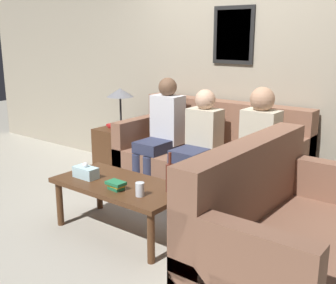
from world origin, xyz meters
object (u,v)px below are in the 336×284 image
object	(u,v)px
couch_side	(280,245)
coffee_table	(121,189)
drinking_glass	(140,189)
person_right	(253,148)
person_left	(161,130)
teddy_bear	(205,256)
person_middle	(198,141)
couch_main	(210,166)
wine_bottle	(170,177)

from	to	relation	value
couch_side	coffee_table	bearing A→B (deg)	89.87
drinking_glass	person_right	distance (m)	1.19
person_right	person_left	bearing A→B (deg)	177.20
person_right	teddy_bear	xyz separation A→B (m)	(0.18, -1.08, -0.56)
couch_side	person_left	xyz separation A→B (m)	(-1.85, 1.04, 0.33)
person_middle	couch_side	bearing A→B (deg)	-36.72
couch_main	coffee_table	bearing A→B (deg)	-97.92
wine_bottle	person_middle	xyz separation A→B (m)	(-0.33, 0.89, 0.07)
drinking_glass	coffee_table	bearing A→B (deg)	159.67
couch_side	teddy_bear	size ratio (longest dim) A/B	5.15
wine_bottle	drinking_glass	world-z (taller)	wine_bottle
couch_main	wine_bottle	distance (m)	1.14
couch_side	drinking_glass	bearing A→B (deg)	96.01
person_middle	teddy_bear	size ratio (longest dim) A/B	3.99
couch_main	wine_bottle	xyz separation A→B (m)	(0.29, -1.08, 0.23)
person_left	teddy_bear	world-z (taller)	person_left
wine_bottle	coffee_table	bearing A→B (deg)	-166.92
couch_main	coffee_table	world-z (taller)	couch_main
couch_main	teddy_bear	world-z (taller)	couch_main
couch_main	person_left	world-z (taller)	person_left
person_left	teddy_bear	xyz separation A→B (m)	(1.32, -1.13, -0.56)
person_left	teddy_bear	distance (m)	1.83
person_left	drinking_glass	bearing A→B (deg)	-58.45
coffee_table	wine_bottle	world-z (taller)	wine_bottle
coffee_table	teddy_bear	xyz separation A→B (m)	(0.94, -0.10, -0.27)
drinking_glass	teddy_bear	size ratio (longest dim) A/B	0.38
person_left	teddy_bear	size ratio (longest dim) A/B	4.28
couch_main	person_middle	bearing A→B (deg)	-100.77
person_left	coffee_table	bearing A→B (deg)	-69.90
coffee_table	drinking_glass	distance (m)	0.37
couch_main	wine_bottle	size ratio (longest dim) A/B	5.98
coffee_table	drinking_glass	bearing A→B (deg)	-20.33
drinking_glass	person_left	size ratio (longest dim) A/B	0.09
wine_bottle	teddy_bear	xyz separation A→B (m)	(0.49, -0.21, -0.46)
couch_main	teddy_bear	bearing A→B (deg)	-58.77
couch_side	teddy_bear	xyz separation A→B (m)	(-0.53, -0.10, -0.23)
couch_main	person_middle	xyz separation A→B (m)	(-0.04, -0.19, 0.30)
couch_main	person_left	xyz separation A→B (m)	(-0.54, -0.15, 0.34)
drinking_glass	person_left	bearing A→B (deg)	121.55
drinking_glass	person_middle	size ratio (longest dim) A/B	0.10
couch_side	person_left	bearing A→B (deg)	60.67
couch_main	person_right	distance (m)	0.71
drinking_glass	couch_main	bearing A→B (deg)	97.33
couch_side	teddy_bear	distance (m)	0.58
couch_side	wine_bottle	size ratio (longest dim) A/B	4.57
teddy_bear	couch_side	bearing A→B (deg)	10.36
coffee_table	person_right	distance (m)	1.27
coffee_table	wine_bottle	size ratio (longest dim) A/B	3.67
couch_main	person_middle	size ratio (longest dim) A/B	1.69
person_middle	coffee_table	bearing A→B (deg)	-97.38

